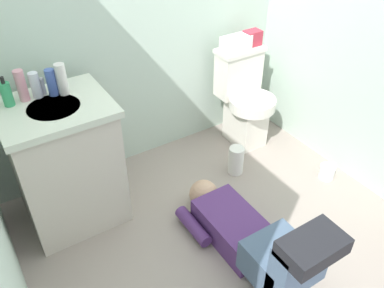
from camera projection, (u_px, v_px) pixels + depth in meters
name	position (u px, v px, depth m)	size (l,w,h in m)	color
ground_plane	(222.00, 237.00, 2.47)	(2.72, 3.03, 0.04)	gray
toilet	(244.00, 99.00, 3.06)	(0.36, 0.46, 0.75)	silver
vanity_cabinet	(67.00, 163.00, 2.35)	(0.60, 0.52, 0.82)	beige
faucet	(43.00, 86.00, 2.18)	(0.02, 0.02, 0.10)	silver
person_plumber	(254.00, 238.00, 2.21)	(0.39, 1.06, 0.52)	#512D6B
tissue_box	(236.00, 43.00, 2.85)	(0.22, 0.11, 0.10)	silver
toiletry_bag	(252.00, 38.00, 2.91)	(0.12, 0.09, 0.11)	#B22D3F
soap_dispenser	(7.00, 94.00, 2.08)	(0.06, 0.06, 0.17)	#349E63
bottle_pink	(21.00, 86.00, 2.11)	(0.05, 0.05, 0.17)	pink
bottle_clear	(35.00, 85.00, 2.14)	(0.05, 0.05, 0.14)	silver
bottle_blue	(52.00, 82.00, 2.16)	(0.05, 0.05, 0.15)	#4561B7
bottle_white	(62.00, 79.00, 2.16)	(0.06, 0.06, 0.18)	silver
paper_towel_roll	(236.00, 160.00, 2.87)	(0.11, 0.11, 0.22)	white
toilet_paper_roll	(327.00, 172.00, 2.86)	(0.11, 0.11, 0.10)	white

